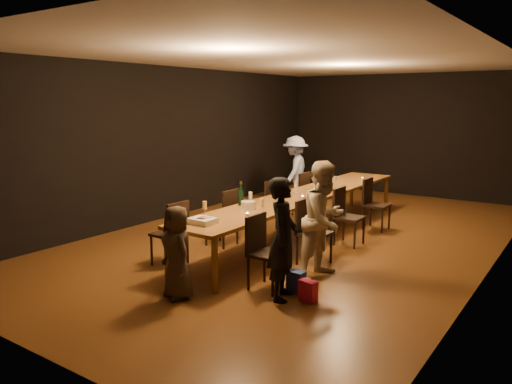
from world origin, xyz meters
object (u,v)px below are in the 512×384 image
Objects in this scene: chair_left_1 at (222,217)px; chair_left_2 at (263,205)px; table at (304,197)px; champagne_bottle at (241,193)px; plate_stack at (248,205)px; chair_left_3 at (296,195)px; woman_tan at (324,219)px; child at (177,252)px; man_blue at (295,171)px; chair_right_2 at (349,217)px; chair_right_3 at (377,205)px; birthday_cake at (203,221)px; chair_right_1 at (314,232)px; ice_bucket at (326,182)px; chair_right_0 at (269,253)px; chair_left_0 at (169,233)px; woman_birthday at (283,239)px.

chair_left_2 is (0.00, 1.20, 0.00)m from chair_left_1.
champagne_bottle is at bearing -103.95° from table.
chair_left_3 is at bearing 105.80° from plate_stack.
woman_tan reaches higher than child.
woman_tan reaches higher than chair_left_3.
child is (1.60, -5.49, -0.22)m from man_blue.
chair_right_2 is 0.83× the size of child.
chair_left_1 is at bearing -35.31° from chair_right_3.
birthday_cake is at bearing -76.80° from champagne_bottle.
chair_right_1 and chair_left_2 have the same top height.
chair_right_1 reaches higher than table.
chair_left_2 is at bearing -54.78° from chair_right_3.
plate_stack is at bearing -33.19° from champagne_bottle.
chair_right_2 is 1.27m from ice_bucket.
woman_tan reaches higher than chair_right_3.
chair_right_0 is at bearing -144.69° from chair_left_2.
chair_left_0 is at bearing -109.50° from table.
chair_left_1 is at bearing -180.00° from chair_left_2.
chair_right_0 and chair_right_1 have the same top height.
woman_tan is (0.34, 0.82, 0.31)m from chair_right_0.
woman_tan is 1.00× the size of man_blue.
woman_tan is at bearing 21.02° from man_blue.
chair_right_3 is 3.77m from woman_birthday.
woman_birthday is at bearing 14.85° from man_blue.
table is 1.49m from chair_left_1.
child is at bearing -163.52° from chair_left_2.
woman_tan reaches higher than woman_birthday.
chair_left_1 is (-1.70, 0.00, 0.00)m from chair_right_1.
table is 30.28× the size of ice_bucket.
chair_right_3 is at bearing 21.79° from ice_bucket.
chair_left_2 is (-1.70, 1.20, 0.00)m from chair_right_1.
birthday_cake is at bearing -13.37° from chair_right_3.
champagne_bottle is at bearing -26.24° from chair_left_0.
plate_stack is (0.77, -0.33, 0.35)m from chair_left_1.
woman_birthday reaches higher than chair_left_1.
chair_right_0 and chair_left_3 have the same top height.
table is 27.85× the size of plate_stack.
child is at bearing -76.62° from champagne_bottle.
woman_tan is 1.27m from plate_stack.
ice_bucket is (0.84, -0.34, 0.38)m from chair_left_3.
chair_right_0 is 1.00× the size of chair_right_3.
plate_stack reaches higher than birthday_cake.
chair_left_0 is at bearing -180.00° from chair_left_3.
champagne_bottle reaches higher than chair_left_1.
chair_left_2 reaches higher than table.
champagne_bottle reaches higher than child.
child is (0.96, -2.04, 0.09)m from chair_left_1.
man_blue is at bearing 31.36° from chair_left_3.
plate_stack is 2.39m from ice_bucket.
birthday_cake is (1.44, -4.84, 0.01)m from man_blue.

